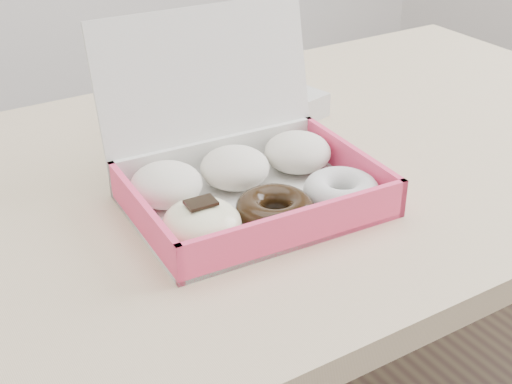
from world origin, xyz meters
TOP-DOWN VIEW (x-y plane):
  - table at (0.00, 0.00)m, footprint 1.20×0.80m
  - donut_box at (-0.22, -0.09)m, footprint 0.33×0.30m
  - newspapers at (-0.09, 0.16)m, footprint 0.30×0.26m

SIDE VIEW (x-z plane):
  - table at x=0.00m, z-range 0.30..1.05m
  - newspapers at x=-0.09m, z-range 0.75..0.79m
  - donut_box at x=-0.22m, z-range 0.67..0.90m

